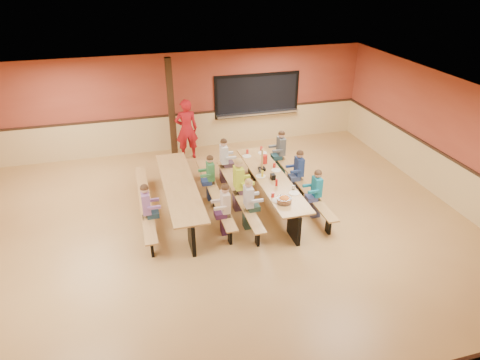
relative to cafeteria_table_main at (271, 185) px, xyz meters
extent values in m
plane|color=#9F713C|center=(-1.71, -0.95, -0.53)|extent=(12.00, 12.00, 0.00)
cube|color=#963F2B|center=(-1.71, 4.05, 0.97)|extent=(12.00, 0.04, 3.00)
cube|color=#963F2B|center=(4.29, -0.95, 0.97)|extent=(0.04, 10.00, 3.00)
cube|color=white|center=(-1.71, -0.95, 2.47)|extent=(12.00, 10.00, 0.04)
cube|color=black|center=(0.89, 4.02, 1.02)|extent=(2.60, 0.06, 1.20)
cube|color=silver|center=(0.89, 3.93, 0.45)|extent=(2.70, 0.28, 0.06)
cube|color=black|center=(-1.91, 3.45, 0.97)|extent=(0.18, 0.18, 3.00)
cube|color=#AB7D44|center=(0.00, 0.00, 0.19)|extent=(0.75, 3.60, 0.04)
cube|color=black|center=(0.00, -1.55, -0.18)|extent=(0.08, 0.60, 0.70)
cube|color=black|center=(0.00, 1.55, -0.18)|extent=(0.08, 0.60, 0.70)
cube|color=#AB7D44|center=(-0.82, 0.00, -0.09)|extent=(0.26, 3.60, 0.04)
cube|color=black|center=(-0.82, 0.00, -0.32)|extent=(0.06, 0.18, 0.41)
cube|color=#AB7D44|center=(0.83, 0.00, -0.09)|extent=(0.26, 3.60, 0.04)
cube|color=black|center=(0.83, 0.00, -0.32)|extent=(0.06, 0.18, 0.41)
cube|color=#AB7D44|center=(-2.20, 0.22, 0.19)|extent=(0.75, 3.60, 0.04)
cube|color=black|center=(-2.20, -1.33, -0.18)|extent=(0.08, 0.60, 0.70)
cube|color=black|center=(-2.20, 1.77, -0.18)|extent=(0.08, 0.60, 0.70)
cube|color=#AB7D44|center=(-3.02, 0.22, -0.09)|extent=(0.26, 3.60, 0.04)
cube|color=black|center=(-3.02, 0.22, -0.32)|extent=(0.06, 0.18, 0.41)
cube|color=#AB7D44|center=(-1.37, 0.22, -0.09)|extent=(0.26, 3.60, 0.04)
cube|color=black|center=(-1.37, 0.22, -0.32)|extent=(0.06, 0.18, 0.41)
imported|color=#A51219|center=(-1.53, 3.25, 0.39)|extent=(0.68, 0.45, 1.84)
cylinder|color=red|center=(0.09, 0.79, 0.32)|extent=(0.16, 0.16, 0.22)
cube|color=black|center=(0.00, -0.11, 0.28)|extent=(0.10, 0.14, 0.13)
cylinder|color=yellow|center=(-0.21, 0.06, 0.30)|extent=(0.06, 0.06, 0.17)
cylinder|color=#B2140F|center=(-0.02, -0.45, 0.30)|extent=(0.06, 0.06, 0.17)
cube|color=black|center=(-0.10, 0.43, 0.24)|extent=(0.16, 0.16, 0.06)
cube|color=#AB7D44|center=(-0.10, 0.43, 0.52)|extent=(0.02, 0.09, 0.50)
camera|label=1|loc=(-3.16, -8.65, 4.97)|focal=32.00mm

